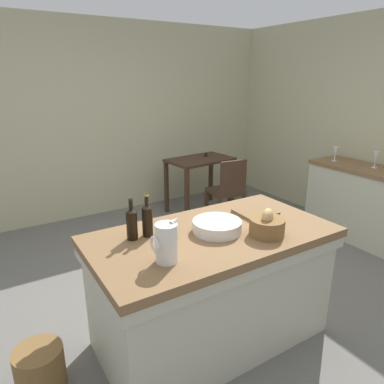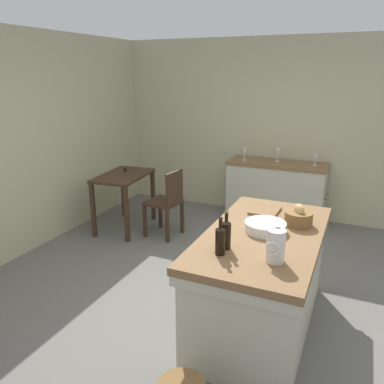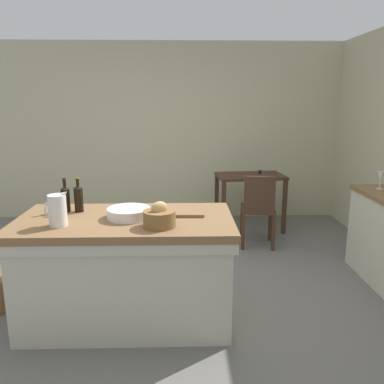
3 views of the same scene
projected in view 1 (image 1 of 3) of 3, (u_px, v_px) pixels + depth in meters
name	position (u px, v px, depth m)	size (l,w,h in m)	color
ground_plane	(208.00, 299.00, 3.15)	(6.76, 6.76, 0.00)	#66635E
wall_back	(102.00, 121.00, 4.84)	(5.32, 0.12, 2.60)	#B7B28E
island_table	(212.00, 283.00, 2.55)	(1.69, 0.89, 0.87)	brown
side_cabinet	(367.00, 205.00, 4.16)	(0.52, 1.41, 0.88)	brown
writing_desk	(200.00, 167.00, 5.03)	(0.95, 0.65, 0.83)	#3D281C
wooden_chair	(228.00, 190.00, 4.53)	(0.44, 0.44, 0.91)	#3D281C
pitcher	(166.00, 243.00, 2.01)	(0.17, 0.13, 0.27)	silver
wash_bowl	(217.00, 226.00, 2.43)	(0.34, 0.34, 0.08)	silver
bread_basket	(267.00, 226.00, 2.36)	(0.24, 0.24, 0.19)	brown
cutting_board	(255.00, 212.00, 2.75)	(0.29, 0.25, 0.02)	brown
wine_bottle_dark	(147.00, 219.00, 2.34)	(0.07, 0.07, 0.29)	black
wine_bottle_amber	(132.00, 223.00, 2.29)	(0.07, 0.07, 0.28)	black
wine_glass_left	(376.00, 157.00, 4.03)	(0.07, 0.07, 0.19)	white
wine_glass_middle	(335.00, 151.00, 4.34)	(0.07, 0.07, 0.18)	white
wicker_hamper	(40.00, 369.00, 2.21)	(0.30, 0.30, 0.29)	brown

